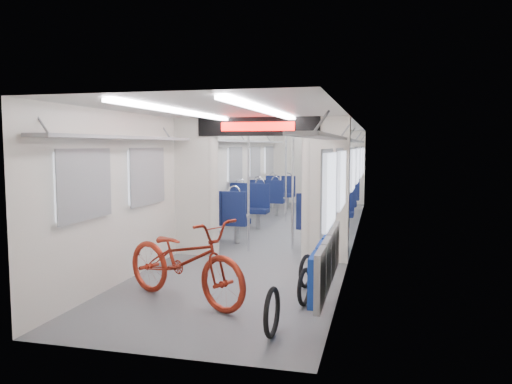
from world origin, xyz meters
TOP-DOWN VIEW (x-y plane):
  - carriage at (0.00, -0.27)m, footprint 12.00×12.02m
  - bicycle at (-0.31, -4.49)m, footprint 2.03×1.42m
  - flip_bench at (1.35, -4.42)m, footprint 0.12×2.15m
  - bike_hoop_a at (0.93, -5.33)m, footprint 0.08×0.50m
  - bike_hoop_b at (1.10, -4.30)m, footprint 0.13×0.45m
  - bike_hoop_c at (1.01, -3.57)m, footprint 0.15×0.44m
  - seat_bay_near_left at (-0.93, -0.06)m, footprint 0.92×2.11m
  - seat_bay_near_right at (0.93, -0.12)m, footprint 0.92×2.11m
  - seat_bay_far_left at (-0.93, 3.60)m, footprint 0.88×1.94m
  - seat_bay_far_right at (0.94, 3.26)m, footprint 0.88×1.92m
  - stanchion_near_left at (-0.30, -1.58)m, footprint 0.04×0.04m
  - stanchion_near_right at (0.42, -1.21)m, footprint 0.04×0.04m
  - stanchion_far_left at (-0.30, 2.00)m, footprint 0.04×0.04m
  - stanchion_far_right at (0.25, 2.07)m, footprint 0.04×0.04m

SIDE VIEW (x-z plane):
  - bike_hoop_c at x=1.01m, z-range -0.03..0.42m
  - bike_hoop_b at x=1.10m, z-range -0.03..0.42m
  - bike_hoop_a at x=0.93m, z-range -0.03..0.47m
  - bicycle at x=-0.31m, z-range 0.00..1.01m
  - seat_bay_far_right at x=0.94m, z-range 0.00..1.05m
  - seat_bay_far_left at x=-0.93m, z-range 0.00..1.05m
  - seat_bay_near_right at x=0.93m, z-range -0.01..1.10m
  - seat_bay_near_left at x=-0.93m, z-range -0.01..1.10m
  - flip_bench at x=1.35m, z-range 0.30..0.86m
  - stanchion_near_left at x=-0.30m, z-range 0.00..2.30m
  - stanchion_near_right at x=0.42m, z-range 0.00..2.30m
  - stanchion_far_left at x=-0.30m, z-range 0.00..2.30m
  - stanchion_far_right at x=0.25m, z-range 0.00..2.30m
  - carriage at x=0.00m, z-range 0.35..2.66m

